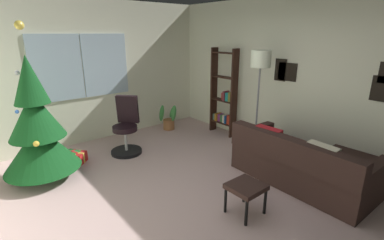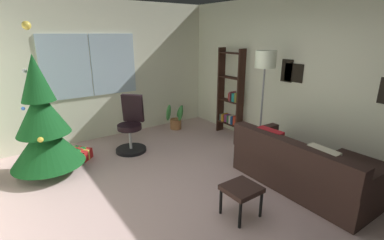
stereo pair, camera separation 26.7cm
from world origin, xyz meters
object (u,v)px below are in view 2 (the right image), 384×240
object	(u,v)px
couch	(315,169)
gift_box_red	(82,154)
office_chair	(131,129)
gift_box_green	(78,153)
bookshelf	(231,98)
holiday_tree	(44,127)
floor_lamp	(265,68)
footstool	(241,191)
potted_plant	(176,119)

from	to	relation	value
couch	gift_box_red	distance (m)	3.81
couch	office_chair	xyz separation A→B (m)	(-1.60, 2.75, 0.14)
gift_box_green	bookshelf	world-z (taller)	bookshelf
holiday_tree	floor_lamp	bearing A→B (deg)	-25.40
gift_box_red	bookshelf	bearing A→B (deg)	-10.74
couch	bookshelf	bearing A→B (deg)	77.69
footstool	potted_plant	xyz separation A→B (m)	(1.08, 3.17, -0.10)
gift_box_red	gift_box_green	world-z (taller)	gift_box_green
gift_box_green	floor_lamp	world-z (taller)	floor_lamp
bookshelf	office_chair	bearing A→B (deg)	168.68
footstool	floor_lamp	xyz separation A→B (m)	(1.49, 1.04, 1.24)
couch	potted_plant	size ratio (longest dim) A/B	3.24
couch	footstool	bearing A→B (deg)	174.14
office_chair	potted_plant	xyz separation A→B (m)	(1.33, 0.55, -0.18)
gift_box_red	bookshelf	size ratio (longest dim) A/B	0.19
footstool	office_chair	world-z (taller)	office_chair
couch	gift_box_red	size ratio (longest dim) A/B	5.61
bookshelf	floor_lamp	xyz separation A→B (m)	(-0.36, -1.16, 0.76)
holiday_tree	gift_box_red	size ratio (longest dim) A/B	6.43
holiday_tree	gift_box_red	distance (m)	0.91
footstool	office_chair	size ratio (longest dim) A/B	0.39
footstool	holiday_tree	distance (m)	3.08
footstool	bookshelf	bearing A→B (deg)	49.80
office_chair	floor_lamp	world-z (taller)	floor_lamp
couch	gift_box_green	xyz separation A→B (m)	(-2.53, 2.97, -0.18)
footstool	floor_lamp	size ratio (longest dim) A/B	0.22
office_chair	floor_lamp	size ratio (longest dim) A/B	0.57
holiday_tree	gift_box_green	size ratio (longest dim) A/B	7.61
gift_box_red	bookshelf	xyz separation A→B (m)	(2.98, -0.57, 0.73)
couch	bookshelf	xyz separation A→B (m)	(0.51, 2.33, 0.53)
gift_box_red	office_chair	distance (m)	0.95
couch	gift_box_red	world-z (taller)	couch
office_chair	floor_lamp	bearing A→B (deg)	-42.16
gift_box_green	potted_plant	size ratio (longest dim) A/B	0.49
couch	footstool	xyz separation A→B (m)	(-1.34, 0.14, 0.06)
gift_box_red	floor_lamp	bearing A→B (deg)	-33.32
footstool	bookshelf	distance (m)	2.91
holiday_tree	gift_box_green	xyz separation A→B (m)	(0.49, 0.29, -0.67)
office_chair	bookshelf	bearing A→B (deg)	-11.32
bookshelf	potted_plant	size ratio (longest dim) A/B	2.99
office_chair	bookshelf	distance (m)	2.18
floor_lamp	bookshelf	bearing A→B (deg)	72.62
gift_box_red	bookshelf	world-z (taller)	bookshelf
floor_lamp	office_chair	bearing A→B (deg)	137.84
couch	gift_box_green	bearing A→B (deg)	130.44
floor_lamp	potted_plant	bearing A→B (deg)	100.88
bookshelf	floor_lamp	size ratio (longest dim) A/B	0.99
holiday_tree	potted_plant	distance (m)	2.88
couch	footstool	size ratio (longest dim) A/B	4.89
holiday_tree	bookshelf	world-z (taller)	holiday_tree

